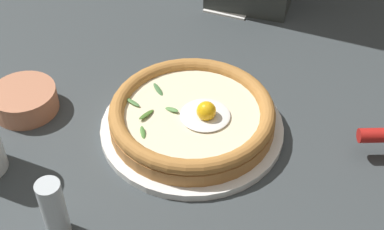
# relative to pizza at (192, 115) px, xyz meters

# --- Properties ---
(ground_plane) EXTENTS (2.40, 2.40, 0.03)m
(ground_plane) POSITION_rel_pizza_xyz_m (-0.04, 0.01, -0.05)
(ground_plane) COLOR #393F42
(ground_plane) RESTS_ON ground
(pizza_plate) EXTENTS (0.29, 0.29, 0.01)m
(pizza_plate) POSITION_rel_pizza_xyz_m (-0.00, 0.00, -0.03)
(pizza_plate) COLOR white
(pizza_plate) RESTS_ON ground
(pizza) EXTENTS (0.26, 0.26, 0.06)m
(pizza) POSITION_rel_pizza_xyz_m (0.00, 0.00, 0.00)
(pizza) COLOR #BB7A3D
(pizza) RESTS_ON pizza_plate
(side_bowl) EXTENTS (0.11, 0.11, 0.04)m
(side_bowl) POSITION_rel_pizza_xyz_m (-0.28, -0.02, -0.01)
(side_bowl) COLOR #BB7554
(side_bowl) RESTS_ON ground
(pepper_shaker) EXTENTS (0.03, 0.03, 0.09)m
(pepper_shaker) POSITION_rel_pizza_xyz_m (-0.12, -0.23, 0.01)
(pepper_shaker) COLOR silver
(pepper_shaker) RESTS_ON ground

